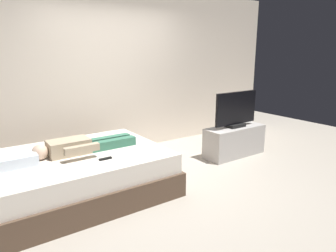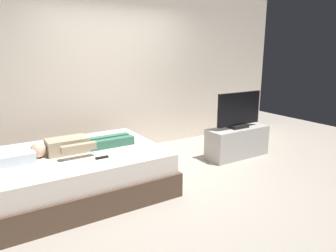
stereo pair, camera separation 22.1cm
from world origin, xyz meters
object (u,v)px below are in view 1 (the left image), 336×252
(tv_stand, at_px, (234,141))
(pillow, at_px, (12,160))
(tv, at_px, (236,110))
(bed, at_px, (80,174))
(remote, at_px, (105,159))
(person, at_px, (80,146))

(tv_stand, bearing_deg, pillow, 178.88)
(pillow, relative_size, tv, 0.55)
(bed, bearing_deg, tv_stand, -1.43)
(bed, height_order, remote, remote)
(pillow, relative_size, tv_stand, 0.44)
(remote, xyz_separation_m, tv, (2.48, 0.33, 0.24))
(remote, distance_m, tv_stand, 2.52)
(person, distance_m, tv, 2.64)
(pillow, bearing_deg, tv, -1.12)
(tv_stand, height_order, tv, tv)
(bed, relative_size, pillow, 4.35)
(tv, bearing_deg, remote, -172.51)
(pillow, xyz_separation_m, remote, (0.90, -0.39, -0.05))
(bed, xyz_separation_m, person, (0.03, 0.01, 0.36))
(remote, relative_size, tv_stand, 0.14)
(pillow, height_order, tv_stand, pillow)
(pillow, distance_m, remote, 0.99)
(tv_stand, bearing_deg, bed, 178.57)
(remote, bearing_deg, pillow, 156.53)
(person, bearing_deg, remote, -69.53)
(person, height_order, remote, person)
(person, distance_m, remote, 0.44)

